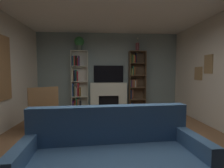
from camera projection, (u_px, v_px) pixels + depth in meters
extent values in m
plane|color=#875F3F|center=(117.00, 150.00, 2.87)|extent=(7.39, 7.39, 0.00)
cube|color=gray|center=(108.00, 72.00, 5.87)|extent=(5.10, 0.06, 2.77)
cube|color=#99794E|center=(208.00, 64.00, 4.15)|extent=(0.03, 0.31, 0.48)
cube|color=#9D9550|center=(208.00, 64.00, 4.15)|extent=(0.01, 0.25, 0.42)
cube|color=#99794E|center=(198.00, 73.00, 4.58)|extent=(0.03, 0.33, 0.37)
cube|color=#97824B|center=(198.00, 73.00, 4.58)|extent=(0.01, 0.27, 0.31)
cube|color=white|center=(95.00, 103.00, 5.76)|extent=(0.29, 0.23, 0.56)
cube|color=white|center=(122.00, 103.00, 5.83)|extent=(0.29, 0.23, 0.56)
cube|color=white|center=(109.00, 89.00, 5.76)|extent=(1.28, 0.23, 0.46)
cube|color=black|center=(109.00, 103.00, 5.87)|extent=(0.70, 0.08, 0.56)
cube|color=brown|center=(109.00, 112.00, 5.55)|extent=(1.38, 0.30, 0.03)
cube|color=black|center=(109.00, 74.00, 5.81)|extent=(1.06, 0.06, 0.60)
cube|color=silver|center=(72.00, 81.00, 5.64)|extent=(0.02, 0.27, 2.12)
cube|color=silver|center=(88.00, 81.00, 5.68)|extent=(0.02, 0.27, 2.12)
cube|color=silver|center=(80.00, 81.00, 5.78)|extent=(0.57, 0.02, 2.12)
cube|color=silver|center=(80.00, 111.00, 5.73)|extent=(0.54, 0.27, 0.02)
cube|color=#552473|center=(73.00, 106.00, 5.73)|extent=(0.04, 0.17, 0.36)
cube|color=olive|center=(75.00, 107.00, 5.74)|extent=(0.03, 0.17, 0.29)
cube|color=red|center=(75.00, 105.00, 5.72)|extent=(0.02, 0.20, 0.39)
cube|color=#286640|center=(77.00, 104.00, 5.72)|extent=(0.04, 0.21, 0.46)
cube|color=#985739|center=(78.00, 105.00, 5.72)|extent=(0.03, 0.20, 0.42)
cube|color=beige|center=(79.00, 105.00, 5.74)|extent=(0.02, 0.18, 0.42)
cube|color=black|center=(80.00, 106.00, 5.72)|extent=(0.04, 0.22, 0.37)
cube|color=silver|center=(80.00, 97.00, 5.69)|extent=(0.54, 0.27, 0.02)
cube|color=#355694|center=(73.00, 90.00, 5.69)|extent=(0.03, 0.16, 0.46)
cube|color=black|center=(74.00, 91.00, 5.70)|extent=(0.04, 0.18, 0.35)
cube|color=beige|center=(75.00, 91.00, 5.69)|extent=(0.02, 0.19, 0.36)
cube|color=beige|center=(77.00, 92.00, 5.69)|extent=(0.04, 0.21, 0.30)
cube|color=red|center=(78.00, 90.00, 5.69)|extent=(0.04, 0.19, 0.46)
cube|color=brown|center=(80.00, 92.00, 5.69)|extent=(0.04, 0.21, 0.31)
cube|color=silver|center=(80.00, 81.00, 5.66)|extent=(0.54, 0.27, 0.02)
cube|color=beige|center=(73.00, 75.00, 5.65)|extent=(0.04, 0.19, 0.42)
cube|color=black|center=(74.00, 76.00, 5.65)|extent=(0.02, 0.19, 0.37)
cube|color=#265190|center=(75.00, 76.00, 5.67)|extent=(0.02, 0.15, 0.39)
cube|color=#2B7B48|center=(76.00, 76.00, 5.67)|extent=(0.03, 0.16, 0.39)
cube|color=#A82534|center=(77.00, 76.00, 5.65)|extent=(0.02, 0.22, 0.34)
cube|color=silver|center=(80.00, 66.00, 5.62)|extent=(0.54, 0.27, 0.02)
cube|color=navy|center=(73.00, 61.00, 5.63)|extent=(0.04, 0.16, 0.34)
cube|color=#3C7F4C|center=(74.00, 62.00, 5.61)|extent=(0.02, 0.21, 0.30)
cube|color=#AC3134|center=(75.00, 61.00, 5.61)|extent=(0.04, 0.21, 0.34)
cube|color=black|center=(76.00, 61.00, 5.64)|extent=(0.04, 0.16, 0.35)
cube|color=red|center=(78.00, 62.00, 5.65)|extent=(0.03, 0.15, 0.28)
cube|color=#553564|center=(79.00, 61.00, 5.62)|extent=(0.04, 0.21, 0.34)
cube|color=silver|center=(79.00, 51.00, 5.59)|extent=(0.54, 0.27, 0.02)
cube|color=brown|center=(129.00, 81.00, 5.74)|extent=(0.02, 0.34, 2.12)
cube|color=brown|center=(145.00, 81.00, 5.78)|extent=(0.02, 0.34, 2.12)
cube|color=brown|center=(136.00, 81.00, 5.92)|extent=(0.57, 0.02, 2.12)
cube|color=brown|center=(137.00, 110.00, 5.83)|extent=(0.54, 0.34, 0.02)
cube|color=#905041|center=(130.00, 106.00, 5.86)|extent=(0.04, 0.19, 0.29)
cube|color=#21458D|center=(131.00, 107.00, 5.82)|extent=(0.02, 0.28, 0.22)
cube|color=#2D5381|center=(132.00, 107.00, 5.86)|extent=(0.03, 0.21, 0.25)
cube|color=#5E407B|center=(133.00, 106.00, 5.84)|extent=(0.02, 0.24, 0.27)
cube|color=brown|center=(137.00, 99.00, 5.80)|extent=(0.54, 0.34, 0.02)
cube|color=black|center=(130.00, 95.00, 5.82)|extent=(0.02, 0.21, 0.27)
cube|color=#244F94|center=(131.00, 94.00, 5.82)|extent=(0.02, 0.21, 0.31)
cube|color=#964C33|center=(132.00, 94.00, 5.80)|extent=(0.04, 0.26, 0.34)
cube|color=brown|center=(137.00, 87.00, 5.77)|extent=(0.54, 0.34, 0.02)
cube|color=#2F7655|center=(130.00, 84.00, 5.78)|extent=(0.02, 0.25, 0.24)
cube|color=#4A2E70|center=(131.00, 84.00, 5.81)|extent=(0.03, 0.19, 0.23)
cube|color=brown|center=(132.00, 83.00, 5.78)|extent=(0.04, 0.26, 0.26)
cube|color=brown|center=(134.00, 83.00, 5.77)|extent=(0.04, 0.27, 0.26)
cube|color=beige|center=(135.00, 84.00, 5.78)|extent=(0.02, 0.27, 0.23)
cube|color=brown|center=(136.00, 83.00, 5.77)|extent=(0.03, 0.28, 0.28)
cube|color=brown|center=(137.00, 75.00, 5.75)|extent=(0.54, 0.34, 0.02)
cube|color=#357F43|center=(130.00, 72.00, 5.76)|extent=(0.03, 0.22, 0.24)
cube|color=olive|center=(132.00, 72.00, 5.73)|extent=(0.04, 0.28, 0.22)
cube|color=#306F49|center=(133.00, 71.00, 5.77)|extent=(0.04, 0.21, 0.32)
cube|color=brown|center=(134.00, 71.00, 5.77)|extent=(0.04, 0.23, 0.29)
cube|color=brown|center=(137.00, 63.00, 5.72)|extent=(0.54, 0.34, 0.02)
cube|color=olive|center=(130.00, 59.00, 5.74)|extent=(0.04, 0.20, 0.32)
cube|color=#3C6740|center=(132.00, 59.00, 5.70)|extent=(0.02, 0.28, 0.26)
cube|color=#A28138|center=(133.00, 59.00, 5.71)|extent=(0.04, 0.28, 0.28)
cube|color=red|center=(135.00, 59.00, 5.73)|extent=(0.02, 0.25, 0.25)
cube|color=black|center=(136.00, 58.00, 5.71)|extent=(0.03, 0.28, 0.34)
cube|color=brown|center=(137.00, 51.00, 5.69)|extent=(0.54, 0.34, 0.02)
cylinder|color=#485B51|center=(79.00, 48.00, 5.56)|extent=(0.19, 0.19, 0.18)
sphere|color=#317C40|center=(79.00, 42.00, 5.55)|extent=(0.33, 0.33, 0.33)
cylinder|color=brown|center=(137.00, 47.00, 5.70)|extent=(0.12, 0.12, 0.29)
cylinder|color=#4C7F3F|center=(138.00, 41.00, 5.67)|extent=(0.01, 0.01, 0.15)
sphere|color=white|center=(138.00, 39.00, 5.66)|extent=(0.04, 0.04, 0.04)
cylinder|color=#4C7F3F|center=(138.00, 41.00, 5.70)|extent=(0.01, 0.01, 0.16)
sphere|color=white|center=(138.00, 38.00, 5.69)|extent=(0.04, 0.04, 0.04)
cube|color=#40668F|center=(110.00, 124.00, 2.17)|extent=(2.10, 0.30, 0.50)
cube|color=#40668F|center=(192.00, 158.00, 2.01)|extent=(0.19, 0.82, 0.62)
cylinder|color=brown|center=(30.00, 126.00, 3.48)|extent=(0.04, 0.04, 0.44)
cylinder|color=brown|center=(58.00, 121.00, 3.84)|extent=(0.04, 0.04, 0.44)
cylinder|color=brown|center=(26.00, 121.00, 3.88)|extent=(0.04, 0.04, 0.44)
cylinder|color=brown|center=(51.00, 117.00, 4.24)|extent=(0.04, 0.04, 0.44)
cube|color=#AA7952|center=(41.00, 110.00, 3.84)|extent=(0.84, 0.81, 0.08)
cube|color=brown|center=(41.00, 113.00, 3.85)|extent=(0.84, 0.81, 0.04)
cube|color=brown|center=(44.00, 101.00, 3.63)|extent=(0.57, 0.40, 0.60)
cube|color=brown|center=(110.00, 135.00, 2.67)|extent=(0.80, 0.41, 0.04)
cylinder|color=brown|center=(86.00, 151.00, 2.48)|extent=(0.05, 0.05, 0.33)
cylinder|color=brown|center=(134.00, 150.00, 2.53)|extent=(0.05, 0.05, 0.33)
cylinder|color=brown|center=(88.00, 141.00, 2.84)|extent=(0.05, 0.05, 0.33)
cylinder|color=brown|center=(130.00, 140.00, 2.89)|extent=(0.05, 0.05, 0.33)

